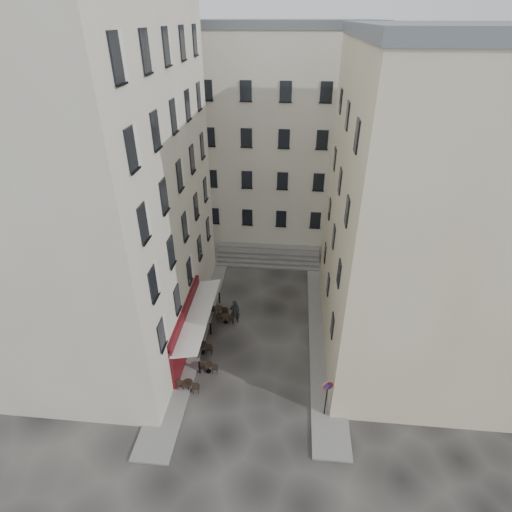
# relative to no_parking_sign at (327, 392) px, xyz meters

# --- Properties ---
(ground) EXTENTS (90.00, 90.00, 0.00)m
(ground) POSITION_rel_no_parking_sign_xyz_m (-4.21, 3.32, -1.85)
(ground) COLOR black
(ground) RESTS_ON ground
(sidewalk_left) EXTENTS (2.00, 22.00, 0.12)m
(sidewalk_left) POSITION_rel_no_parking_sign_xyz_m (-8.71, 7.32, -1.79)
(sidewalk_left) COLOR slate
(sidewalk_left) RESTS_ON ground
(sidewalk_right) EXTENTS (2.00, 18.00, 0.12)m
(sidewalk_right) POSITION_rel_no_parking_sign_xyz_m (0.29, 6.32, -1.79)
(sidewalk_right) COLOR slate
(sidewalk_right) RESTS_ON ground
(building_left) EXTENTS (12.20, 16.20, 20.60)m
(building_left) POSITION_rel_no_parking_sign_xyz_m (-14.71, 6.32, 8.45)
(building_left) COLOR #BFB3A3
(building_left) RESTS_ON ground
(building_right) EXTENTS (12.20, 14.20, 18.60)m
(building_right) POSITION_rel_no_parking_sign_xyz_m (6.29, 6.82, 7.46)
(building_right) COLOR tan
(building_right) RESTS_ON ground
(building_back) EXTENTS (18.20, 10.20, 18.60)m
(building_back) POSITION_rel_no_parking_sign_xyz_m (-5.21, 22.32, 7.46)
(building_back) COLOR #BFB3A3
(building_back) RESTS_ON ground
(cafe_storefront) EXTENTS (1.74, 7.30, 3.50)m
(cafe_storefront) POSITION_rel_no_parking_sign_xyz_m (-8.53, 4.32, 0.02)
(cafe_storefront) COLOR #41090C
(cafe_storefront) RESTS_ON ground
(stone_steps) EXTENTS (9.00, 3.15, 0.80)m
(stone_steps) POSITION_rel_no_parking_sign_xyz_m (-4.21, 15.90, -1.45)
(stone_steps) COLOR #585653
(stone_steps) RESTS_ON ground
(bollard_near) EXTENTS (0.12, 0.12, 0.98)m
(bollard_near) POSITION_rel_no_parking_sign_xyz_m (-7.46, 2.32, -1.33)
(bollard_near) COLOR black
(bollard_near) RESTS_ON ground
(bollard_mid) EXTENTS (0.12, 0.12, 0.98)m
(bollard_mid) POSITION_rel_no_parking_sign_xyz_m (-7.46, 5.82, -1.33)
(bollard_mid) COLOR black
(bollard_mid) RESTS_ON ground
(bollard_far) EXTENTS (0.12, 0.12, 0.98)m
(bollard_far) POSITION_rel_no_parking_sign_xyz_m (-7.46, 9.32, -1.33)
(bollard_far) COLOR black
(bollard_far) RESTS_ON ground
(no_parking_sign) EXTENTS (0.57, 0.22, 2.62)m
(no_parking_sign) POSITION_rel_no_parking_sign_xyz_m (0.00, 0.00, 0.00)
(no_parking_sign) COLOR black
(no_parking_sign) RESTS_ON ground
(bistro_table_a) EXTENTS (1.30, 0.61, 0.91)m
(bistro_table_a) POSITION_rel_no_parking_sign_xyz_m (-7.81, 0.91, -1.39)
(bistro_table_a) COLOR black
(bistro_table_a) RESTS_ON ground
(bistro_table_b) EXTENTS (1.17, 0.55, 0.82)m
(bistro_table_b) POSITION_rel_no_parking_sign_xyz_m (-6.93, 2.48, -1.43)
(bistro_table_b) COLOR black
(bistro_table_b) RESTS_ON ground
(bistro_table_c) EXTENTS (1.40, 0.66, 0.99)m
(bistro_table_c) POSITION_rel_no_parking_sign_xyz_m (-7.68, 4.01, -1.35)
(bistro_table_c) COLOR black
(bistro_table_c) RESTS_ON ground
(bistro_table_d) EXTENTS (1.21, 0.57, 0.85)m
(bistro_table_d) POSITION_rel_no_parking_sign_xyz_m (-6.64, 7.14, -1.42)
(bistro_table_d) COLOR black
(bistro_table_d) RESTS_ON ground
(bistro_table_e) EXTENTS (1.41, 0.66, 0.99)m
(bistro_table_e) POSITION_rel_no_parking_sign_xyz_m (-7.24, 7.80, -1.35)
(bistro_table_e) COLOR black
(bistro_table_e) RESTS_ON ground
(pedestrian) EXTENTS (0.81, 0.66, 1.93)m
(pedestrian) POSITION_rel_no_parking_sign_xyz_m (-5.98, 7.23, -0.89)
(pedestrian) COLOR black
(pedestrian) RESTS_ON ground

